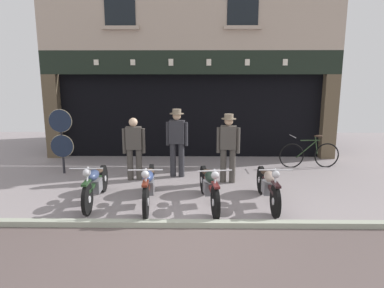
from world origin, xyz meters
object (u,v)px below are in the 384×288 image
at_px(motorcycle_left, 95,183).
at_px(tyre_sign_pole, 61,135).
at_px(advert_board_near, 236,102).
at_px(salesman_left, 134,146).
at_px(shopkeeper_center, 177,139).
at_px(motorcycle_center_left, 149,185).
at_px(leaning_bicycle, 309,154).
at_px(salesman_right, 228,145).
at_px(motorcycle_center, 209,185).
at_px(motorcycle_center_right, 268,185).

bearing_deg(motorcycle_left, tyre_sign_pole, -57.39).
relative_size(motorcycle_left, advert_board_near, 1.78).
distance_m(salesman_left, tyre_sign_pole, 2.08).
distance_m(motorcycle_left, tyre_sign_pole, 2.66).
relative_size(shopkeeper_center, tyre_sign_pole, 1.02).
bearing_deg(tyre_sign_pole, motorcycle_center_left, -41.10).
height_order(tyre_sign_pole, leaning_bicycle, tyre_sign_pole).
bearing_deg(salesman_right, leaning_bicycle, -143.17).
bearing_deg(motorcycle_center, motorcycle_center_left, -6.56).
xyz_separation_m(shopkeeper_center, advert_board_near, (1.75, 2.33, 0.75)).
xyz_separation_m(motorcycle_left, shopkeeper_center, (1.57, 1.87, 0.57)).
bearing_deg(shopkeeper_center, advert_board_near, -121.52).
bearing_deg(motorcycle_center_left, shopkeeper_center, -105.81).
bearing_deg(motorcycle_center_right, advert_board_near, -88.30).
relative_size(salesman_left, tyre_sign_pole, 0.91).
bearing_deg(motorcycle_center_right, shopkeeper_center, -45.74).
bearing_deg(leaning_bicycle, shopkeeper_center, 101.28).
bearing_deg(advert_board_near, leaning_bicycle, -35.06).
bearing_deg(shopkeeper_center, motorcycle_center_left, 82.62).
distance_m(salesman_left, leaning_bicycle, 4.93).
relative_size(motorcycle_left, motorcycle_center_right, 0.99).
distance_m(motorcycle_center_right, leaning_bicycle, 3.39).
height_order(shopkeeper_center, leaning_bicycle, shopkeeper_center).
distance_m(salesman_right, tyre_sign_pole, 4.36).
xyz_separation_m(shopkeeper_center, leaning_bicycle, (3.70, 0.96, -0.60)).
bearing_deg(motorcycle_left, salesman_right, -156.00).
bearing_deg(advert_board_near, salesman_right, -99.93).
bearing_deg(tyre_sign_pole, motorcycle_center, -30.47).
distance_m(motorcycle_center_left, tyre_sign_pole, 3.49).
distance_m(motorcycle_center_left, salesman_left, 1.87).
xyz_separation_m(salesman_right, tyre_sign_pole, (-4.30, 0.72, 0.12)).
height_order(motorcycle_center_right, salesman_right, salesman_right).
bearing_deg(motorcycle_center, motorcycle_left, -10.69).
bearing_deg(salesman_left, motorcycle_center, 131.84).
bearing_deg(advert_board_near, motorcycle_center, -103.02).
bearing_deg(salesman_right, salesman_left, 1.84).
bearing_deg(salesman_right, motorcycle_center_right, 121.42).
bearing_deg(motorcycle_center_left, motorcycle_left, -10.39).
bearing_deg(motorcycle_left, salesman_left, -110.55).
height_order(motorcycle_center_left, leaning_bicycle, leaning_bicycle).
bearing_deg(leaning_bicycle, motorcycle_center_left, 122.30).
xyz_separation_m(motorcycle_center_right, shopkeeper_center, (-1.94, 1.93, 0.57)).
height_order(shopkeeper_center, tyre_sign_pole, shopkeeper_center).
relative_size(motorcycle_center_right, shopkeeper_center, 1.10).
xyz_separation_m(motorcycle_center_left, salesman_right, (1.71, 1.54, 0.51)).
relative_size(tyre_sign_pole, advert_board_near, 1.60).
distance_m(shopkeeper_center, leaning_bicycle, 3.87).
bearing_deg(salesman_left, advert_board_near, -141.69).
bearing_deg(shopkeeper_center, leaning_bicycle, -160.07).
xyz_separation_m(motorcycle_center_left, advert_board_near, (2.20, 4.34, 1.30)).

